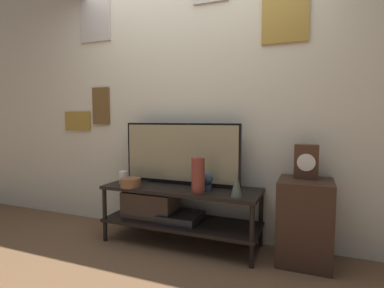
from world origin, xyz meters
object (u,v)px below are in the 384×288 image
mantel_clock (306,162)px  vase_wide_bowl (130,183)px  vase_slim_bronze (237,184)px  vase_tall_ceramic (198,175)px  television (181,153)px  candle_jar (123,177)px  decorative_bust (207,180)px

mantel_clock → vase_wide_bowl: bearing=-170.0°
vase_slim_bronze → vase_tall_ceramic: bearing=176.9°
television → candle_jar: size_ratio=9.68×
vase_wide_bowl → vase_tall_ceramic: vase_tall_ceramic is taller
television → vase_tall_ceramic: television is taller
candle_jar → vase_slim_bronze: bearing=-4.1°
vase_tall_ceramic → decorative_bust: bearing=75.3°
candle_jar → decorative_bust: bearing=4.7°
vase_wide_bowl → vase_slim_bronze: 1.01m
vase_wide_bowl → vase_tall_ceramic: bearing=2.8°
vase_slim_bronze → decorative_bust: 0.34m
television → mantel_clock: 1.13m
television → vase_slim_bronze: 0.70m
vase_slim_bronze → candle_jar: bearing=175.9°
vase_slim_bronze → decorative_bust: (-0.31, 0.15, -0.02)m
vase_slim_bronze → candle_jar: (-1.15, 0.08, -0.04)m
vase_slim_bronze → decorative_bust: bearing=153.7°
candle_jar → decorative_bust: decorative_bust is taller
television → vase_wide_bowl: bearing=-144.9°
decorative_bust → vase_slim_bronze: bearing=-26.3°
decorative_bust → television: bearing=160.1°
vase_wide_bowl → decorative_bust: bearing=13.3°
vase_wide_bowl → candle_jar: candle_jar is taller
vase_tall_ceramic → mantel_clock: size_ratio=1.09×
vase_tall_ceramic → candle_jar: bearing=175.5°
television → vase_tall_ceramic: size_ratio=3.85×
vase_wide_bowl → candle_jar: bearing=146.9°
candle_jar → mantel_clock: 1.69m
candle_jar → decorative_bust: 0.85m
television → decorative_bust: 0.39m
television → mantel_clock: (1.13, -0.01, -0.02)m
candle_jar → mantel_clock: mantel_clock is taller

